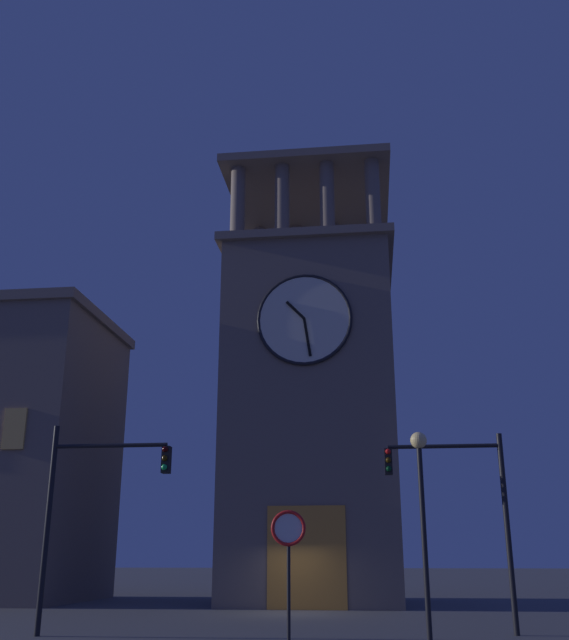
% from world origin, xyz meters
% --- Properties ---
extents(ground_plane, '(200.00, 200.00, 0.00)m').
position_xyz_m(ground_plane, '(0.00, 0.00, 0.00)').
color(ground_plane, '#4C4C51').
extents(clocktower, '(8.31, 8.76, 22.74)m').
position_xyz_m(clocktower, '(-0.47, -5.93, 8.71)').
color(clocktower, '#75665B').
rests_on(clocktower, ground_plane).
extents(traffic_signal_near, '(3.42, 0.41, 5.44)m').
position_xyz_m(traffic_signal_near, '(-5.80, 6.99, 3.65)').
color(traffic_signal_near, black).
rests_on(traffic_signal_near, ground_plane).
extents(traffic_signal_mid, '(3.50, 0.41, 5.63)m').
position_xyz_m(traffic_signal_mid, '(4.73, 8.66, 3.67)').
color(traffic_signal_mid, black).
rests_on(traffic_signal_mid, ground_plane).
extents(street_lamp, '(0.44, 0.44, 5.19)m').
position_xyz_m(street_lamp, '(-4.46, 9.09, 3.62)').
color(street_lamp, black).
rests_on(street_lamp, ground_plane).
extents(no_horn_sign, '(0.78, 0.14, 3.02)m').
position_xyz_m(no_horn_sign, '(-1.29, 12.07, 2.37)').
color(no_horn_sign, black).
rests_on(no_horn_sign, ground_plane).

